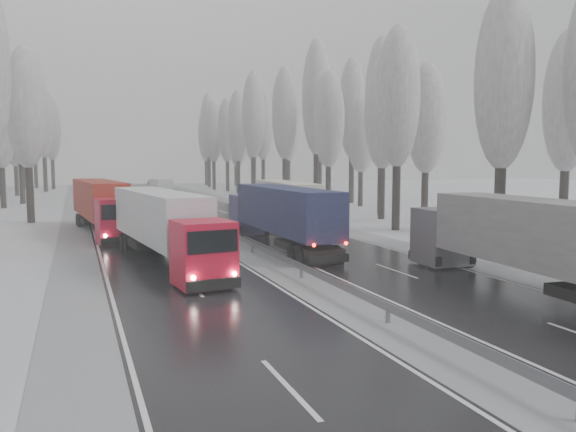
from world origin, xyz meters
TOP-DOWN VIEW (x-y plane):
  - ground at (0.00, 0.00)m, footprint 260.00×260.00m
  - carriageway_right at (5.25, 30.00)m, footprint 7.50×200.00m
  - carriageway_left at (-5.25, 30.00)m, footprint 7.50×200.00m
  - median_slush at (0.00, 30.00)m, footprint 3.00×200.00m
  - shoulder_right at (10.20, 30.00)m, footprint 2.40×200.00m
  - shoulder_left at (-10.20, 30.00)m, footprint 2.40×200.00m
  - median_guardrail at (0.00, 29.99)m, footprint 0.12×200.00m
  - tree_16 at (15.04, 15.67)m, footprint 3.60×3.60m
  - tree_17 at (24.68, 19.67)m, footprint 3.60×3.60m
  - tree_18 at (14.51, 27.03)m, footprint 3.60×3.60m
  - tree_19 at (20.02, 31.03)m, footprint 3.60×3.60m
  - tree_20 at (17.90, 35.17)m, footprint 3.60×3.60m
  - tree_21 at (20.12, 39.17)m, footprint 3.60×3.60m
  - tree_22 at (17.02, 45.60)m, footprint 3.60×3.60m
  - tree_23 at (23.31, 49.60)m, footprint 3.60×3.60m
  - tree_24 at (17.90, 51.02)m, footprint 3.60×3.60m
  - tree_25 at (24.81, 55.02)m, footprint 3.60×3.60m
  - tree_26 at (17.56, 61.27)m, footprint 3.60×3.60m
  - tree_27 at (24.72, 65.27)m, footprint 3.60×3.60m
  - tree_28 at (16.34, 71.95)m, footprint 3.60×3.60m
  - tree_29 at (23.71, 75.95)m, footprint 3.60×3.60m
  - tree_30 at (16.56, 81.70)m, footprint 3.60×3.60m
  - tree_31 at (22.48, 85.70)m, footprint 3.60×3.60m
  - tree_32 at (16.63, 89.21)m, footprint 3.60×3.60m
  - tree_33 at (19.77, 93.21)m, footprint 3.60×3.60m
  - tree_34 at (15.73, 96.32)m, footprint 3.60×3.60m
  - tree_35 at (24.94, 100.32)m, footprint 3.60×3.60m
  - tree_36 at (17.04, 106.16)m, footprint 3.60×3.60m
  - tree_37 at (24.02, 110.16)m, footprint 3.60×3.60m
  - tree_38 at (18.73, 116.73)m, footprint 3.60×3.60m
  - tree_39 at (21.55, 120.73)m, footprint 3.60×3.60m
  - tree_62 at (-13.94, 43.73)m, footprint 3.60×3.60m
  - tree_66 at (-18.16, 62.35)m, footprint 3.60×3.60m
  - tree_68 at (-16.58, 69.11)m, footprint 3.60×3.60m
  - tree_70 at (-16.33, 79.19)m, footprint 3.60×3.60m
  - tree_72 at (-18.93, 88.54)m, footprint 3.60×3.60m
  - tree_74 at (-15.07, 99.33)m, footprint 3.60×3.60m
  - tree_76 at (-14.05, 108.72)m, footprint 3.60×3.60m
  - tree_77 at (-19.66, 112.72)m, footprint 3.60×3.60m
  - tree_78 at (-17.56, 115.31)m, footprint 3.60×3.60m
  - tree_79 at (-20.33, 119.31)m, footprint 3.60×3.60m
  - truck_grey_tarp at (8.01, 5.72)m, footprint 3.37×15.94m
  - truck_blue_box at (2.30, 21.49)m, footprint 2.57×15.68m
  - truck_cream_box at (6.85, 33.21)m, footprint 3.49×15.30m
  - box_truck_distant at (2.81, 79.79)m, footprint 3.12×7.70m
  - truck_red_white at (-5.59, 18.34)m, footprint 4.14×15.59m
  - truck_red_red at (-8.21, 33.26)m, footprint 4.09×16.11m

SIDE VIEW (x-z plane):
  - ground at x=0.00m, z-range 0.00..0.00m
  - carriageway_right at x=5.25m, z-range 0.00..0.03m
  - carriageway_left at x=-5.25m, z-range 0.00..0.03m
  - median_slush at x=0.00m, z-range 0.00..0.04m
  - shoulder_right at x=10.20m, z-range 0.00..0.04m
  - shoulder_left at x=-10.20m, z-range 0.00..0.04m
  - median_guardrail at x=0.00m, z-range 0.22..0.98m
  - box_truck_distant at x=2.81m, z-range 0.03..2.82m
  - truck_cream_box at x=6.85m, z-range 0.33..4.22m
  - truck_red_white at x=-5.59m, z-range 0.33..4.30m
  - truck_blue_box at x=2.30m, z-range 0.34..4.35m
  - truck_grey_tarp at x=8.01m, z-range 0.34..4.40m
  - truck_red_red at x=-8.21m, z-range 0.34..4.44m
  - tree_23 at x=23.31m, z-range 1.99..15.54m
  - tree_77 at x=-19.66m, z-range 2.10..16.42m
  - tree_33 at x=19.77m, z-range 2.10..16.42m
  - tree_19 at x=20.02m, z-range 2.13..16.70m
  - tree_72 at x=-18.93m, z-range 2.21..17.31m
  - tree_66 at x=-18.16m, z-range 2.22..17.45m
  - tree_17 at x=24.68m, z-range 2.27..17.80m
  - tree_20 at x=17.90m, z-range 2.29..18.00m
  - tree_22 at x=17.02m, z-range 2.31..18.17m
  - tree_62 at x=-13.94m, z-range 2.34..18.38m
  - tree_39 at x=21.55m, z-range 2.36..18.54m
  - tree_37 at x=24.02m, z-range 2.38..18.75m
  - tree_16 at x=15.04m, z-range 2.40..18.93m
  - tree_18 at x=14.51m, z-range 2.41..18.99m
  - tree_68 at x=-16.58m, z-range 2.42..19.07m
  - tree_79 at x=-20.33m, z-range 2.48..19.54m
  - tree_70 at x=-16.33m, z-range 2.48..19.57m
  - tree_32 at x=16.63m, z-range 2.51..19.85m
  - tree_27 at x=24.72m, z-range 2.55..20.17m
  - tree_34 at x=15.73m, z-range 2.55..20.19m
  - tree_30 at x=16.56m, z-range 2.59..20.45m
  - tree_38 at x=18.73m, z-range 2.60..20.58m
  - tree_29 at x=23.71m, z-range 2.62..20.73m
  - tree_35 at x=24.94m, z-range 2.64..20.89m
  - tree_76 at x=-14.05m, z-range 2.68..21.23m
  - tree_31 at x=22.48m, z-range 2.68..21.26m
  - tree_21 at x=20.12m, z-range 2.69..21.31m
  - tree_26 at x=17.56m, z-range 2.71..21.49m
  - tree_25 at x=24.81m, z-range 2.80..22.24m
  - tree_78 at x=-17.56m, z-range 2.81..22.37m
  - tree_28 at x=16.34m, z-range 2.82..22.45m
  - tree_74 at x=-15.07m, z-range 2.83..22.52m
  - tree_36 at x=17.04m, z-range 2.91..23.13m
  - tree_24 at x=17.90m, z-range 2.94..23.43m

